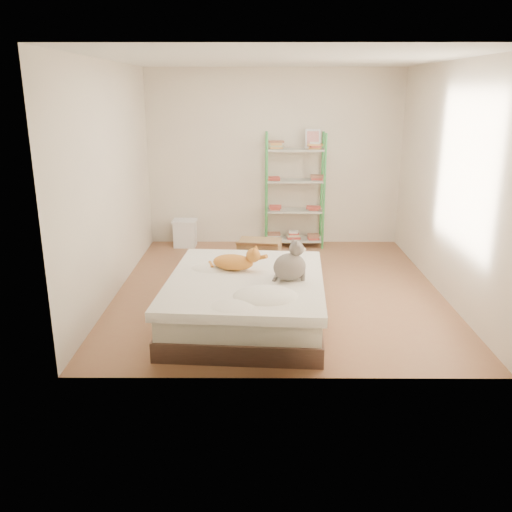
{
  "coord_description": "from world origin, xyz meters",
  "views": [
    {
      "loc": [
        -0.24,
        -6.09,
        2.29
      ],
      "look_at": [
        -0.26,
        -0.67,
        0.62
      ],
      "focal_mm": 38.0,
      "sensor_mm": 36.0,
      "label": 1
    }
  ],
  "objects_px": {
    "grey_cat": "(290,261)",
    "shelf_unit": "(295,194)",
    "bed": "(246,300)",
    "cardboard_box": "(259,255)",
    "white_bin": "(185,233)",
    "orange_cat": "(233,260)"
  },
  "relations": [
    {
      "from": "orange_cat",
      "to": "grey_cat",
      "type": "height_order",
      "value": "grey_cat"
    },
    {
      "from": "orange_cat",
      "to": "cardboard_box",
      "type": "relative_size",
      "value": 0.85
    },
    {
      "from": "grey_cat",
      "to": "shelf_unit",
      "type": "relative_size",
      "value": 0.23
    },
    {
      "from": "cardboard_box",
      "to": "white_bin",
      "type": "height_order",
      "value": "cardboard_box"
    },
    {
      "from": "grey_cat",
      "to": "white_bin",
      "type": "distance_m",
      "value": 3.27
    },
    {
      "from": "cardboard_box",
      "to": "bed",
      "type": "bearing_deg",
      "value": -87.03
    },
    {
      "from": "orange_cat",
      "to": "bed",
      "type": "bearing_deg",
      "value": -46.83
    },
    {
      "from": "grey_cat",
      "to": "cardboard_box",
      "type": "relative_size",
      "value": 0.66
    },
    {
      "from": "cardboard_box",
      "to": "grey_cat",
      "type": "bearing_deg",
      "value": -73.38
    },
    {
      "from": "white_bin",
      "to": "bed",
      "type": "bearing_deg",
      "value": -70.71
    },
    {
      "from": "cardboard_box",
      "to": "white_bin",
      "type": "distance_m",
      "value": 1.56
    },
    {
      "from": "cardboard_box",
      "to": "white_bin",
      "type": "relative_size",
      "value": 1.47
    },
    {
      "from": "bed",
      "to": "shelf_unit",
      "type": "xyz_separation_m",
      "value": [
        0.67,
        2.85,
        0.55
      ]
    },
    {
      "from": "shelf_unit",
      "to": "white_bin",
      "type": "distance_m",
      "value": 1.76
    },
    {
      "from": "grey_cat",
      "to": "cardboard_box",
      "type": "xyz_separation_m",
      "value": [
        -0.29,
        1.83,
        -0.49
      ]
    },
    {
      "from": "shelf_unit",
      "to": "white_bin",
      "type": "height_order",
      "value": "shelf_unit"
    },
    {
      "from": "bed",
      "to": "grey_cat",
      "type": "xyz_separation_m",
      "value": [
        0.43,
        -0.08,
        0.44
      ]
    },
    {
      "from": "orange_cat",
      "to": "grey_cat",
      "type": "bearing_deg",
      "value": -16.39
    },
    {
      "from": "bed",
      "to": "grey_cat",
      "type": "height_order",
      "value": "grey_cat"
    },
    {
      "from": "bed",
      "to": "orange_cat",
      "type": "bearing_deg",
      "value": 124.01
    },
    {
      "from": "white_bin",
      "to": "orange_cat",
      "type": "bearing_deg",
      "value": -71.79
    },
    {
      "from": "shelf_unit",
      "to": "cardboard_box",
      "type": "height_order",
      "value": "shelf_unit"
    }
  ]
}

